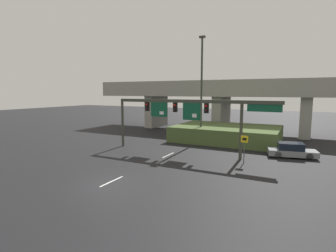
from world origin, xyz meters
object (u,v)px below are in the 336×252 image
highway_light_pole_near (202,87)px  speed_limit_sign (244,145)px  signal_gantry (186,109)px  parked_sedan_near_right (292,150)px

highway_light_pole_near → speed_limit_sign: bearing=-49.0°
signal_gantry → highway_light_pole_near: bearing=97.1°
speed_limit_sign → parked_sedan_near_right: bearing=50.2°
signal_gantry → parked_sedan_near_right: signal_gantry is taller
highway_light_pole_near → parked_sedan_near_right: highway_light_pole_near is taller
speed_limit_sign → highway_light_pole_near: bearing=131.0°
highway_light_pole_near → parked_sedan_near_right: (10.40, -3.58, -6.10)m
highway_light_pole_near → parked_sedan_near_right: size_ratio=2.80×
signal_gantry → parked_sedan_near_right: bearing=18.2°
highway_light_pole_near → parked_sedan_near_right: 12.58m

